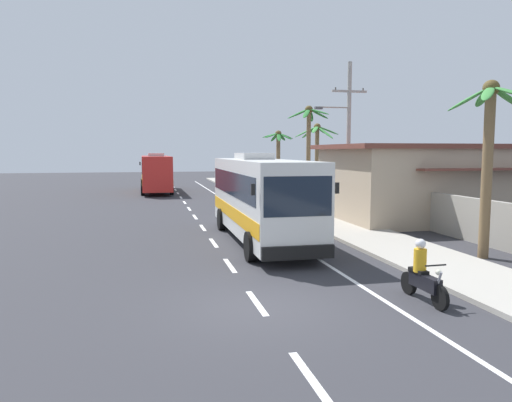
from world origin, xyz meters
TOP-DOWN VIEW (x-y plane):
  - ground_plane at (0.00, 0.00)m, footprint 160.00×160.00m
  - sidewalk_kerb at (6.80, 10.00)m, footprint 3.20×90.00m
  - lane_markings at (2.02, 14.80)m, footprint 3.35×71.00m
  - boundary_wall at (10.60, 14.00)m, footprint 0.24×60.00m
  - coach_bus_foreground at (2.00, 8.47)m, footprint 2.91×10.63m
  - coach_bus_far_lane at (-1.90, 34.64)m, footprint 3.00×11.49m
  - motorcycle_beside_bus at (4.18, 16.96)m, footprint 0.56×1.96m
  - motorcycle_trailing at (4.12, -0.48)m, footprint 0.56×1.96m
  - pedestrian_near_kerb at (6.61, 16.18)m, footprint 0.36×0.36m
  - pedestrian_midwalk at (6.28, 14.87)m, footprint 0.36×0.36m
  - pedestrian_far_walk at (6.09, 21.04)m, footprint 0.36×0.36m
  - utility_pole_mid at (8.64, 14.89)m, footprint 3.12×0.24m
  - palm_nearest at (8.81, 30.54)m, footprint 2.89×2.68m
  - palm_second at (8.98, 3.49)m, footprint 2.71×2.99m
  - palm_fourth at (8.45, 21.19)m, footprint 3.12×2.87m
  - palm_farthest at (11.00, 26.44)m, footprint 3.89×3.64m
  - roadside_building at (14.94, 12.66)m, footprint 16.03×7.95m

SIDE VIEW (x-z plane):
  - ground_plane at x=0.00m, z-range 0.00..0.00m
  - lane_markings at x=2.02m, z-range 0.00..0.01m
  - sidewalk_kerb at x=6.80m, z-range 0.00..0.14m
  - motorcycle_trailing at x=4.12m, z-range -0.14..1.43m
  - motorcycle_beside_bus at x=4.18m, z-range -0.15..1.48m
  - boundary_wall at x=10.60m, z-range 0.00..1.85m
  - pedestrian_near_kerb at x=6.61m, z-range 0.18..1.86m
  - pedestrian_far_walk at x=6.09m, z-range 0.18..1.87m
  - pedestrian_midwalk at x=6.28m, z-range 0.18..1.89m
  - coach_bus_far_lane at x=-1.90m, z-range 0.08..3.70m
  - coach_bus_foreground at x=2.00m, z-range 0.07..3.78m
  - roadside_building at x=14.94m, z-range 0.02..4.16m
  - palm_nearest at x=8.81m, z-range 1.06..6.70m
  - palm_second at x=8.98m, z-range 0.97..7.19m
  - palm_farthest at x=11.00m, z-range 1.22..7.28m
  - utility_pole_mid at x=8.64m, z-range 0.25..9.09m
  - palm_fourth at x=8.45m, z-range 1.41..8.37m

